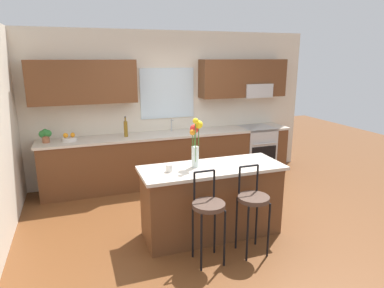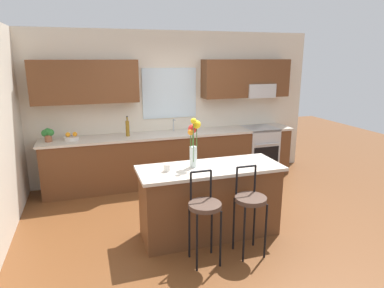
{
  "view_description": "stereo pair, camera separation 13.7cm",
  "coord_description": "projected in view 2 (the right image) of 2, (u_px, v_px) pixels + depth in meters",
  "views": [
    {
      "loc": [
        -1.63,
        -3.96,
        2.24
      ],
      "look_at": [
        -0.03,
        0.55,
        1.0
      ],
      "focal_mm": 31.45,
      "sensor_mm": 36.0,
      "label": 1
    },
    {
      "loc": [
        -1.5,
        -4.0,
        2.24
      ],
      "look_at": [
        -0.03,
        0.55,
        1.0
      ],
      "focal_mm": 31.45,
      "sensor_mm": 36.0,
      "label": 2
    }
  ],
  "objects": [
    {
      "name": "sink_faucet",
      "position": [
        174.0,
        124.0,
        6.14
      ],
      "size": [
        0.02,
        0.13,
        0.23
      ],
      "color": "#B7BABC",
      "rests_on": "counter_run"
    },
    {
      "name": "flower_vase",
      "position": [
        194.0,
        140.0,
        4.09
      ],
      "size": [
        0.16,
        0.17,
        0.62
      ],
      "color": "silver",
      "rests_on": "kitchen_island"
    },
    {
      "name": "ground_plane",
      "position": [
        206.0,
        222.0,
        4.69
      ],
      "size": [
        14.0,
        14.0,
        0.0
      ],
      "primitive_type": "plane",
      "color": "brown"
    },
    {
      "name": "oven_range",
      "position": [
        259.0,
        150.0,
        6.63
      ],
      "size": [
        0.6,
        0.64,
        0.92
      ],
      "color": "#B7BABC",
      "rests_on": "ground"
    },
    {
      "name": "kitchen_island",
      "position": [
        210.0,
        201.0,
        4.29
      ],
      "size": [
        1.8,
        0.69,
        0.92
      ],
      "color": "brown",
      "rests_on": "ground"
    },
    {
      "name": "counter_run",
      "position": [
        174.0,
        157.0,
        6.14
      ],
      "size": [
        4.56,
        0.64,
        0.92
      ],
      "color": "brown",
      "rests_on": "ground"
    },
    {
      "name": "bar_stool_near",
      "position": [
        205.0,
        209.0,
        3.65
      ],
      "size": [
        0.36,
        0.36,
        1.04
      ],
      "color": "black",
      "rests_on": "ground"
    },
    {
      "name": "bottle_olive_oil",
      "position": [
        128.0,
        128.0,
        5.75
      ],
      "size": [
        0.06,
        0.06,
        0.35
      ],
      "color": "olive",
      "rests_on": "counter_run"
    },
    {
      "name": "back_wall_assembly",
      "position": [
        171.0,
        98.0,
        6.16
      ],
      "size": [
        5.6,
        0.5,
        2.7
      ],
      "color": "beige",
      "rests_on": "ground"
    },
    {
      "name": "potted_plant_small",
      "position": [
        48.0,
        134.0,
        5.38
      ],
      "size": [
        0.2,
        0.14,
        0.22
      ],
      "color": "#9E5B3D",
      "rests_on": "counter_run"
    },
    {
      "name": "bar_stool_middle",
      "position": [
        250.0,
        203.0,
        3.81
      ],
      "size": [
        0.36,
        0.36,
        1.04
      ],
      "color": "black",
      "rests_on": "ground"
    },
    {
      "name": "fruit_bowl_oranges",
      "position": [
        72.0,
        137.0,
        5.5
      ],
      "size": [
        0.24,
        0.24,
        0.13
      ],
      "color": "silver",
      "rests_on": "counter_run"
    },
    {
      "name": "mug_ceramic",
      "position": [
        167.0,
        168.0,
        3.99
      ],
      "size": [
        0.08,
        0.08,
        0.09
      ],
      "primitive_type": "cylinder",
      "color": "silver",
      "rests_on": "kitchen_island"
    }
  ]
}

